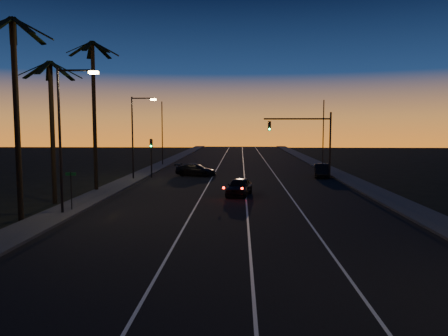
{
  "coord_description": "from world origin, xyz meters",
  "views": [
    {
      "loc": [
        0.07,
        -6.34,
        5.45
      ],
      "look_at": [
        -0.99,
        21.45,
        2.83
      ],
      "focal_mm": 35.0,
      "sensor_mm": 36.0,
      "label": 1
    }
  ],
  "objects_px": {
    "signal_mast": "(308,133)",
    "right_car": "(321,171)",
    "lead_car": "(239,187)",
    "cross_car": "(196,170)"
  },
  "relations": [
    {
      "from": "signal_mast",
      "to": "right_car",
      "type": "bearing_deg",
      "value": 35.04
    },
    {
      "from": "right_car",
      "to": "cross_car",
      "type": "relative_size",
      "value": 0.9
    },
    {
      "from": "right_car",
      "to": "signal_mast",
      "type": "bearing_deg",
      "value": -144.96
    },
    {
      "from": "lead_car",
      "to": "right_car",
      "type": "distance_m",
      "value": 15.84
    },
    {
      "from": "right_car",
      "to": "cross_car",
      "type": "distance_m",
      "value": 13.79
    },
    {
      "from": "signal_mast",
      "to": "lead_car",
      "type": "relative_size",
      "value": 1.48
    },
    {
      "from": "lead_car",
      "to": "right_car",
      "type": "bearing_deg",
      "value": 55.76
    },
    {
      "from": "signal_mast",
      "to": "lead_car",
      "type": "distance_m",
      "value": 14.46
    },
    {
      "from": "right_car",
      "to": "cross_car",
      "type": "height_order",
      "value": "right_car"
    },
    {
      "from": "lead_car",
      "to": "right_car",
      "type": "relative_size",
      "value": 1.07
    }
  ]
}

